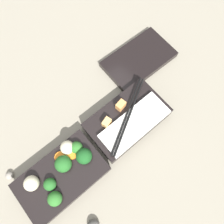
# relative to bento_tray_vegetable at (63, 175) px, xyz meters

# --- Properties ---
(ground_plane) EXTENTS (3.00, 3.00, 0.00)m
(ground_plane) POSITION_rel_bento_tray_vegetable_xyz_m (0.10, -0.00, -0.03)
(ground_plane) COLOR gray
(bento_tray_vegetable) EXTENTS (0.21, 0.12, 0.07)m
(bento_tray_vegetable) POSITION_rel_bento_tray_vegetable_xyz_m (0.00, 0.00, 0.00)
(bento_tray_vegetable) COLOR black
(bento_tray_vegetable) RESTS_ON ground_plane
(bento_tray_rice) EXTENTS (0.21, 0.12, 0.06)m
(bento_tray_rice) POSITION_rel_bento_tray_vegetable_xyz_m (0.21, 0.00, -0.00)
(bento_tray_rice) COLOR black
(bento_tray_rice) RESTS_ON ground_plane
(bento_lid) EXTENTS (0.21, 0.12, 0.02)m
(bento_lid) POSITION_rel_bento_tray_vegetable_xyz_m (0.36, 0.13, -0.02)
(bento_lid) COLOR black
(bento_lid) RESTS_ON ground_plane
(pebble_3) EXTENTS (0.02, 0.02, 0.02)m
(pebble_3) POSITION_rel_bento_tray_vegetable_xyz_m (-0.10, 0.09, -0.02)
(pebble_3) COLOR gray
(pebble_3) RESTS_ON ground_plane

